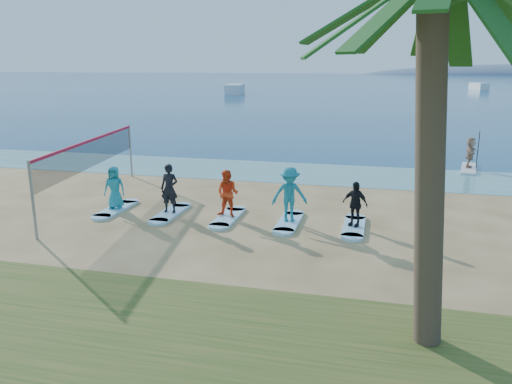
% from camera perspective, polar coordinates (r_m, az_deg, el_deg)
% --- Properties ---
extents(ground, '(600.00, 600.00, 0.00)m').
position_cam_1_polar(ground, '(15.34, -2.51, -5.74)').
color(ground, tan).
rests_on(ground, ground).
extents(shallow_water, '(600.00, 600.00, 0.00)m').
position_cam_1_polar(shallow_water, '(25.21, 4.24, 2.26)').
color(shallow_water, teal).
rests_on(shallow_water, ground).
extents(ocean, '(600.00, 600.00, 0.00)m').
position_cam_1_polar(ocean, '(173.93, 12.88, 12.25)').
color(ocean, navy).
rests_on(ocean, ground).
extents(volleyball_net, '(1.48, 8.98, 2.50)m').
position_cam_1_polar(volleyball_net, '(20.46, -18.33, 4.16)').
color(volleyball_net, gray).
rests_on(volleyball_net, ground).
extents(paddleboard, '(1.20, 3.08, 0.12)m').
position_cam_1_polar(paddleboard, '(28.05, 23.12, 2.49)').
color(paddleboard, silver).
rests_on(paddleboard, ground).
extents(paddleboarder, '(0.74, 1.51, 1.56)m').
position_cam_1_polar(paddleboarder, '(27.91, 23.29, 4.18)').
color(paddleboarder, tan).
rests_on(paddleboarder, paddleboard).
extents(boat_offshore_a, '(4.02, 8.86, 1.73)m').
position_cam_1_polar(boat_offshore_a, '(95.47, -2.41, 11.16)').
color(boat_offshore_a, silver).
rests_on(boat_offshore_a, ground).
extents(boat_offshore_b, '(3.40, 6.20, 1.49)m').
position_cam_1_polar(boat_offshore_b, '(120.08, 24.08, 10.60)').
color(boat_offshore_b, silver).
rests_on(boat_offshore_b, ground).
extents(surfboard_0, '(0.70, 2.20, 0.09)m').
position_cam_1_polar(surfboard_0, '(19.31, -15.71, -1.89)').
color(surfboard_0, '#9FDCF6').
rests_on(surfboard_0, ground).
extents(student_0, '(0.85, 0.63, 1.57)m').
position_cam_1_polar(student_0, '(19.10, -15.87, 0.50)').
color(student_0, teal).
rests_on(student_0, surfboard_0).
extents(surfboard_1, '(0.70, 2.20, 0.09)m').
position_cam_1_polar(surfboard_1, '(18.35, -9.75, -2.40)').
color(surfboard_1, '#9FDCF6').
rests_on(surfboard_1, ground).
extents(student_1, '(0.65, 0.43, 1.76)m').
position_cam_1_polar(student_1, '(18.11, -9.88, 0.40)').
color(student_1, black).
rests_on(student_1, surfboard_1).
extents(surfboard_2, '(0.70, 2.20, 0.09)m').
position_cam_1_polar(surfboard_2, '(17.61, -3.22, -2.92)').
color(surfboard_2, '#9FDCF6').
rests_on(surfboard_2, ground).
extents(student_2, '(0.87, 0.72, 1.65)m').
position_cam_1_polar(student_2, '(17.37, -3.26, -0.18)').
color(student_2, red).
rests_on(student_2, surfboard_2).
extents(surfboard_3, '(0.70, 2.20, 0.09)m').
position_cam_1_polar(surfboard_3, '(17.12, 3.79, -3.44)').
color(surfboard_3, '#9FDCF6').
rests_on(surfboard_3, ground).
extents(student_3, '(1.36, 1.04, 1.86)m').
position_cam_1_polar(student_3, '(16.85, 3.85, -0.28)').
color(student_3, teal).
rests_on(student_3, surfboard_3).
extents(surfboard_4, '(0.70, 2.20, 0.09)m').
position_cam_1_polar(surfboard_4, '(16.90, 11.11, -3.93)').
color(surfboard_4, '#9FDCF6').
rests_on(surfboard_4, ground).
extents(student_4, '(0.95, 0.68, 1.50)m').
position_cam_1_polar(student_4, '(16.67, 11.24, -1.33)').
color(student_4, black).
rests_on(student_4, surfboard_4).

